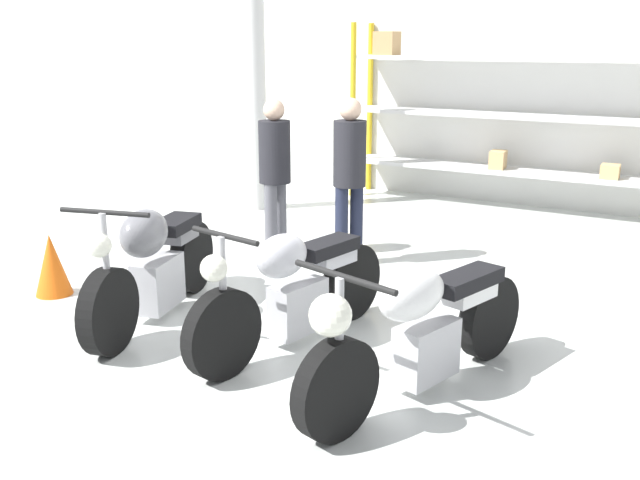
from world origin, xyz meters
TOP-DOWN VIEW (x-y plane):
  - ground_plane at (0.00, 0.00)m, footprint 30.00×30.00m
  - back_wall at (0.00, 5.57)m, footprint 30.00×0.08m
  - shelving_rack at (0.25, 5.21)m, footprint 4.83×0.63m
  - support_pillar at (-2.78, 3.55)m, footprint 0.28×0.28m
  - motorcycle_grey at (-1.22, -0.13)m, footprint 0.82×1.98m
  - motorcycle_silver at (0.02, -0.02)m, footprint 0.65×2.00m
  - motorcycle_white at (1.11, -0.28)m, footprint 0.90×2.10m
  - person_browsing at (-0.55, 1.94)m, footprint 0.43×0.43m
  - person_near_rack at (-1.32, 1.79)m, footprint 0.33×0.33m
  - traffic_cone at (-2.41, -0.15)m, footprint 0.32×0.32m

SIDE VIEW (x-z plane):
  - ground_plane at x=0.00m, z-range 0.00..0.00m
  - traffic_cone at x=-2.41m, z-range 0.00..0.55m
  - motorcycle_silver at x=0.02m, z-range -0.06..0.93m
  - motorcycle_white at x=1.11m, z-range -0.03..0.93m
  - motorcycle_grey at x=-1.22m, z-range -0.06..0.98m
  - person_near_rack at x=-1.32m, z-range 0.14..1.76m
  - person_browsing at x=-0.55m, z-range 0.15..1.80m
  - shelving_rack at x=0.25m, z-range 0.07..2.50m
  - back_wall at x=0.00m, z-range 0.00..3.60m
  - support_pillar at x=-2.78m, z-range 0.00..3.60m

